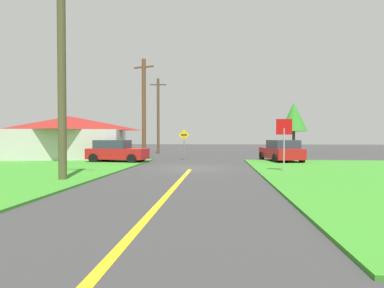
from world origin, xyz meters
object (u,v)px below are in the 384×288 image
(car_on_crossroad, at_px, (281,151))
(direction_sign, at_px, (184,141))
(utility_pole_far, at_px, (158,115))
(oak_tree_left, at_px, (294,117))
(parked_car_near_building, at_px, (116,151))
(stop_sign, at_px, (284,134))
(utility_pole_near, at_px, (62,74))
(utility_pole_mid, at_px, (144,108))
(barn, at_px, (70,137))

(car_on_crossroad, bearing_deg, direction_sign, 71.72)
(utility_pole_far, height_order, oak_tree_left, utility_pole_far)
(parked_car_near_building, relative_size, direction_sign, 1.79)
(stop_sign, bearing_deg, direction_sign, -49.62)
(car_on_crossroad, distance_m, utility_pole_near, 16.01)
(utility_pole_mid, height_order, oak_tree_left, utility_pole_mid)
(stop_sign, bearing_deg, utility_pole_far, -56.69)
(car_on_crossroad, bearing_deg, stop_sign, 159.71)
(direction_sign, distance_m, barn, 9.94)
(barn, bearing_deg, stop_sign, -28.89)
(utility_pole_far, distance_m, direction_sign, 10.49)
(parked_car_near_building, distance_m, utility_pole_mid, 4.96)
(direction_sign, bearing_deg, barn, 175.48)
(direction_sign, bearing_deg, utility_pole_mid, 169.12)
(utility_pole_far, relative_size, direction_sign, 3.38)
(parked_car_near_building, bearing_deg, utility_pole_far, 93.57)
(parked_car_near_building, distance_m, oak_tree_left, 21.69)
(car_on_crossroad, xyz_separation_m, utility_pole_far, (-11.35, 10.37, 3.48))
(stop_sign, height_order, utility_pole_near, utility_pole_near)
(car_on_crossroad, bearing_deg, utility_pole_far, 37.45)
(utility_pole_far, xyz_separation_m, direction_sign, (3.97, -9.31, -2.75))
(utility_pole_near, distance_m, oak_tree_left, 28.00)
(car_on_crossroad, relative_size, utility_pole_mid, 0.56)
(utility_pole_near, bearing_deg, utility_pole_mid, 88.65)
(utility_pole_near, xyz_separation_m, direction_sign, (3.72, 12.00, -2.90))
(utility_pole_mid, bearing_deg, utility_pole_near, -91.35)
(stop_sign, bearing_deg, utility_pole_mid, -39.25)
(stop_sign, height_order, barn, barn)
(stop_sign, distance_m, direction_sign, 10.14)
(direction_sign, xyz_separation_m, barn, (-9.90, 0.78, 0.28))
(stop_sign, xyz_separation_m, parked_car_near_building, (-10.74, 5.35, -1.17))
(utility_pole_near, height_order, oak_tree_left, utility_pole_near)
(parked_car_near_building, bearing_deg, car_on_crossroad, 14.52)
(utility_pole_mid, bearing_deg, utility_pole_far, 93.61)
(utility_pole_near, bearing_deg, oak_tree_left, 57.55)
(stop_sign, relative_size, oak_tree_left, 0.48)
(utility_pole_near, relative_size, utility_pole_far, 1.04)
(car_on_crossroad, height_order, oak_tree_left, oak_tree_left)
(parked_car_near_building, height_order, direction_sign, direction_sign)
(car_on_crossroad, xyz_separation_m, utility_pole_mid, (-10.81, 1.71, 3.43))
(utility_pole_mid, relative_size, direction_sign, 3.36)
(parked_car_near_building, distance_m, barn, 6.42)
(parked_car_near_building, height_order, utility_pole_mid, utility_pole_mid)
(stop_sign, xyz_separation_m, oak_tree_left, (5.17, 19.69, 2.16))
(oak_tree_left, height_order, barn, oak_tree_left)
(parked_car_near_building, distance_m, utility_pole_near, 10.01)
(utility_pole_far, distance_m, barn, 10.68)
(stop_sign, height_order, direction_sign, stop_sign)
(utility_pole_mid, bearing_deg, oak_tree_left, 36.69)
(stop_sign, height_order, car_on_crossroad, stop_sign)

